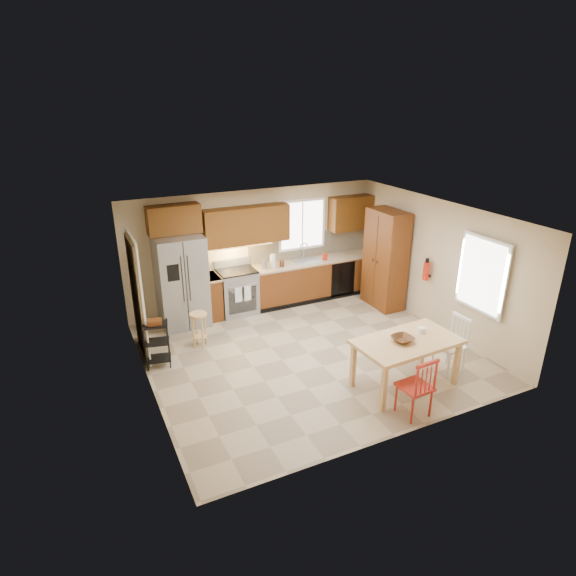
% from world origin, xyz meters
% --- Properties ---
extents(floor, '(5.50, 5.50, 0.00)m').
position_xyz_m(floor, '(0.00, 0.00, 0.00)').
color(floor, tan).
rests_on(floor, ground).
extents(ceiling, '(5.50, 5.00, 0.02)m').
position_xyz_m(ceiling, '(0.00, 0.00, 2.50)').
color(ceiling, silver).
rests_on(ceiling, ground).
extents(wall_back, '(5.50, 0.02, 2.50)m').
position_xyz_m(wall_back, '(0.00, 2.50, 1.25)').
color(wall_back, '#CCB793').
rests_on(wall_back, ground).
extents(wall_front, '(5.50, 0.02, 2.50)m').
position_xyz_m(wall_front, '(0.00, -2.50, 1.25)').
color(wall_front, '#CCB793').
rests_on(wall_front, ground).
extents(wall_left, '(0.02, 5.00, 2.50)m').
position_xyz_m(wall_left, '(-2.75, 0.00, 1.25)').
color(wall_left, '#CCB793').
rests_on(wall_left, ground).
extents(wall_right, '(0.02, 5.00, 2.50)m').
position_xyz_m(wall_right, '(2.75, 0.00, 1.25)').
color(wall_right, '#CCB793').
rests_on(wall_right, ground).
extents(refrigerator, '(0.92, 0.75, 1.82)m').
position_xyz_m(refrigerator, '(-1.70, 2.12, 0.91)').
color(refrigerator, gray).
rests_on(refrigerator, floor).
extents(range_stove, '(0.76, 0.63, 0.92)m').
position_xyz_m(range_stove, '(-0.55, 2.19, 0.46)').
color(range_stove, gray).
rests_on(range_stove, floor).
extents(base_cabinet_narrow, '(0.30, 0.60, 0.90)m').
position_xyz_m(base_cabinet_narrow, '(-1.10, 2.20, 0.45)').
color(base_cabinet_narrow, '#633212').
rests_on(base_cabinet_narrow, floor).
extents(base_cabinet_run, '(2.92, 0.60, 0.90)m').
position_xyz_m(base_cabinet_run, '(1.29, 2.20, 0.45)').
color(base_cabinet_run, '#633212').
rests_on(base_cabinet_run, floor).
extents(dishwasher, '(0.60, 0.02, 0.78)m').
position_xyz_m(dishwasher, '(1.85, 1.91, 0.45)').
color(dishwasher, black).
rests_on(dishwasher, floor).
extents(backsplash, '(2.92, 0.03, 0.55)m').
position_xyz_m(backsplash, '(1.29, 2.48, 1.18)').
color(backsplash, beige).
rests_on(backsplash, wall_back).
extents(upper_over_fridge, '(1.00, 0.35, 0.55)m').
position_xyz_m(upper_over_fridge, '(-1.70, 2.33, 2.10)').
color(upper_over_fridge, '#5E350F').
rests_on(upper_over_fridge, wall_back).
extents(upper_left_block, '(1.80, 0.35, 0.75)m').
position_xyz_m(upper_left_block, '(-0.25, 2.33, 1.83)').
color(upper_left_block, '#5E350F').
rests_on(upper_left_block, wall_back).
extents(upper_right_block, '(1.00, 0.35, 0.75)m').
position_xyz_m(upper_right_block, '(2.25, 2.33, 1.83)').
color(upper_right_block, '#5E350F').
rests_on(upper_right_block, wall_back).
extents(window_back, '(1.12, 0.04, 1.12)m').
position_xyz_m(window_back, '(1.10, 2.48, 1.65)').
color(window_back, white).
rests_on(window_back, wall_back).
extents(sink, '(0.62, 0.46, 0.16)m').
position_xyz_m(sink, '(1.10, 2.20, 0.86)').
color(sink, gray).
rests_on(sink, base_cabinet_run).
extents(undercab_glow, '(1.60, 0.30, 0.01)m').
position_xyz_m(undercab_glow, '(-0.55, 2.30, 1.43)').
color(undercab_glow, '#FFBF66').
rests_on(undercab_glow, wall_back).
extents(soap_bottle, '(0.09, 0.09, 0.19)m').
position_xyz_m(soap_bottle, '(1.48, 2.10, 1.00)').
color(soap_bottle, red).
rests_on(soap_bottle, base_cabinet_run).
extents(paper_towel, '(0.12, 0.12, 0.28)m').
position_xyz_m(paper_towel, '(0.25, 2.15, 1.04)').
color(paper_towel, white).
rests_on(paper_towel, base_cabinet_run).
extents(canister_steel, '(0.11, 0.11, 0.18)m').
position_xyz_m(canister_steel, '(0.05, 2.15, 0.99)').
color(canister_steel, gray).
rests_on(canister_steel, base_cabinet_run).
extents(canister_wood, '(0.10, 0.10, 0.14)m').
position_xyz_m(canister_wood, '(0.45, 2.12, 0.97)').
color(canister_wood, '#523115').
rests_on(canister_wood, base_cabinet_run).
extents(pantry, '(0.50, 0.95, 2.10)m').
position_xyz_m(pantry, '(2.43, 1.20, 1.05)').
color(pantry, '#633212').
rests_on(pantry, floor).
extents(fire_extinguisher, '(0.12, 0.12, 0.36)m').
position_xyz_m(fire_extinguisher, '(2.63, 0.15, 1.10)').
color(fire_extinguisher, red).
rests_on(fire_extinguisher, wall_right).
extents(window_right, '(0.04, 1.02, 1.32)m').
position_xyz_m(window_right, '(2.68, -1.15, 1.45)').
color(window_right, white).
rests_on(window_right, wall_right).
extents(doorway, '(0.04, 0.95, 2.10)m').
position_xyz_m(doorway, '(-2.67, 1.30, 1.05)').
color(doorway, '#8C7A59').
rests_on(doorway, wall_left).
extents(dining_table, '(1.66, 0.99, 0.78)m').
position_xyz_m(dining_table, '(0.88, -1.53, 0.39)').
color(dining_table, tan).
rests_on(dining_table, floor).
extents(chair_red, '(0.47, 0.47, 0.95)m').
position_xyz_m(chair_red, '(0.53, -2.18, 0.47)').
color(chair_red, '#AA261A').
rests_on(chair_red, floor).
extents(chair_white, '(0.47, 0.47, 0.95)m').
position_xyz_m(chair_white, '(1.83, -1.48, 0.47)').
color(chair_white, white).
rests_on(chair_white, floor).
extents(table_bowl, '(0.34, 0.34, 0.08)m').
position_xyz_m(table_bowl, '(0.78, -1.53, 0.79)').
color(table_bowl, '#523115').
rests_on(table_bowl, dining_table).
extents(table_jar, '(0.13, 0.13, 0.14)m').
position_xyz_m(table_jar, '(1.23, -1.43, 0.82)').
color(table_jar, white).
rests_on(table_jar, dining_table).
extents(bar_stool, '(0.32, 0.32, 0.65)m').
position_xyz_m(bar_stool, '(-1.67, 1.12, 0.32)').
color(bar_stool, tan).
rests_on(bar_stool, floor).
extents(utility_cart, '(0.46, 0.39, 0.81)m').
position_xyz_m(utility_cart, '(-2.50, 0.74, 0.41)').
color(utility_cart, black).
rests_on(utility_cart, floor).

